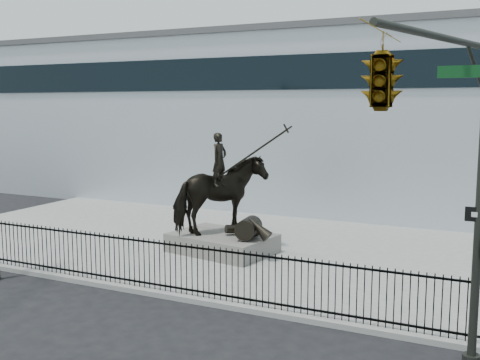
% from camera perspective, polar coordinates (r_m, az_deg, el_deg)
% --- Properties ---
extents(ground, '(120.00, 120.00, 0.00)m').
position_cam_1_polar(ground, '(15.13, -6.04, -13.74)').
color(ground, black).
rests_on(ground, ground).
extents(plaza, '(30.00, 12.00, 0.15)m').
position_cam_1_polar(plaza, '(21.09, 3.99, -7.28)').
color(plaza, gray).
rests_on(plaza, ground).
extents(building, '(44.00, 14.00, 9.00)m').
position_cam_1_polar(building, '(32.85, 12.42, 5.73)').
color(building, silver).
rests_on(building, ground).
extents(picket_fence, '(22.10, 0.10, 1.50)m').
position_cam_1_polar(picket_fence, '(15.85, -3.70, -9.24)').
color(picket_fence, black).
rests_on(picket_fence, plaza).
extents(statue_plinth, '(3.94, 3.04, 0.67)m').
position_cam_1_polar(statue_plinth, '(20.66, -1.82, -6.40)').
color(statue_plinth, '#5D5A55').
rests_on(statue_plinth, plaza).
extents(equestrian_statue, '(4.52, 3.20, 3.88)m').
position_cam_1_polar(equestrian_statue, '(20.27, -1.69, -1.66)').
color(equestrian_statue, black).
rests_on(equestrian_statue, statue_plinth).
extents(traffic_signal_right, '(2.17, 6.86, 7.00)m').
position_cam_1_polar(traffic_signal_right, '(10.05, 20.04, 3.45)').
color(traffic_signal_right, black).
rests_on(traffic_signal_right, ground).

